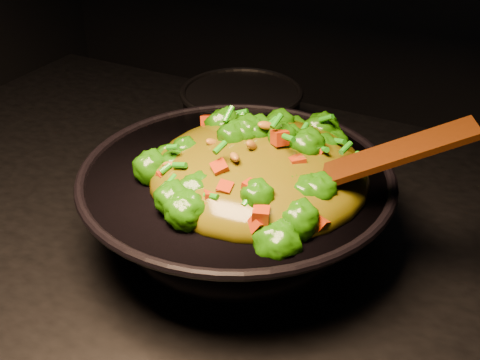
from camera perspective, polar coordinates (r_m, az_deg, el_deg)
The scene contains 4 objects.
wok at distance 0.78m, azimuth -0.34°, elevation -2.77°, with size 0.38×0.38×0.11m, color black, non-canonical shape.
stir_fry at distance 0.72m, azimuth 1.87°, elevation 3.41°, with size 0.27×0.27×0.09m, color #1D5C06, non-canonical shape.
spatula at distance 0.68m, azimuth 10.41°, elevation 1.16°, with size 0.28×0.04×0.01m, color #3E1607.
back_pot at distance 1.00m, azimuth 0.12°, elevation 5.75°, with size 0.19×0.19×0.11m, color black.
Camera 1 is at (0.38, -0.57, 1.40)m, focal length 45.00 mm.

